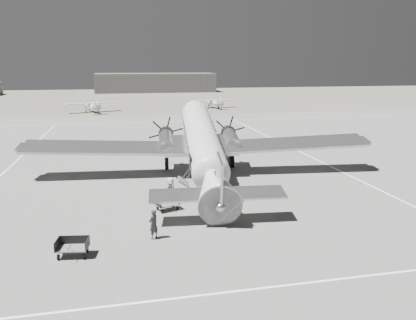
# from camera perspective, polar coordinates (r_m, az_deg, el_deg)

# --- Properties ---
(ground) EXTENTS (260.00, 260.00, 0.00)m
(ground) POSITION_cam_1_polar(r_m,az_deg,el_deg) (31.39, 2.05, -4.34)
(ground) COLOR slate
(ground) RESTS_ON ground
(taxi_line_near) EXTENTS (60.00, 0.15, 0.01)m
(taxi_line_near) POSITION_cam_1_polar(r_m,az_deg,el_deg) (19.20, 12.67, -16.64)
(taxi_line_near) COLOR white
(taxi_line_near) RESTS_ON ground
(taxi_line_right) EXTENTS (0.15, 80.00, 0.01)m
(taxi_line_right) POSITION_cam_1_polar(r_m,az_deg,el_deg) (36.12, 20.88, -2.85)
(taxi_line_right) COLOR white
(taxi_line_right) RESTS_ON ground
(taxi_line_left) EXTENTS (0.15, 60.00, 0.01)m
(taxi_line_left) POSITION_cam_1_polar(r_m,az_deg,el_deg) (41.54, -26.56, -1.36)
(taxi_line_left) COLOR white
(taxi_line_left) RESTS_ON ground
(taxi_line_horizon) EXTENTS (90.00, 0.15, 0.01)m
(taxi_line_horizon) POSITION_cam_1_polar(r_m,az_deg,el_deg) (70.05, -5.94, 5.38)
(taxi_line_horizon) COLOR white
(taxi_line_horizon) RESTS_ON ground
(grass_infield) EXTENTS (260.00, 90.00, 0.01)m
(grass_infield) POSITION_cam_1_polar(r_m,az_deg,el_deg) (124.59, -8.72, 8.71)
(grass_infield) COLOR #6A6759
(grass_infield) RESTS_ON ground
(hangar_main) EXTENTS (42.00, 14.00, 6.60)m
(hangar_main) POSITION_cam_1_polar(r_m,az_deg,el_deg) (149.65, -7.42, 10.74)
(hangar_main) COLOR #5C5C5C
(hangar_main) RESTS_ON ground
(dc3_airliner) EXTENTS (32.87, 24.38, 5.89)m
(dc3_airliner) POSITION_cam_1_polar(r_m,az_deg,el_deg) (33.52, -0.71, 2.00)
(dc3_airliner) COLOR #BABABD
(dc3_airliner) RESTS_ON ground
(light_plane_left) EXTENTS (13.05, 11.75, 2.25)m
(light_plane_left) POSITION_cam_1_polar(r_m,az_deg,el_deg) (86.63, -15.98, 7.18)
(light_plane_left) COLOR silver
(light_plane_left) RESTS_ON ground
(light_plane_right) EXTENTS (11.51, 9.97, 2.12)m
(light_plane_right) POSITION_cam_1_polar(r_m,az_deg,el_deg) (91.69, 0.82, 7.95)
(light_plane_right) COLOR silver
(light_plane_right) RESTS_ON ground
(baggage_cart_near) EXTENTS (1.77, 1.49, 0.85)m
(baggage_cart_near) POSITION_cam_1_polar(r_m,az_deg,el_deg) (27.29, -5.73, -6.19)
(baggage_cart_near) COLOR #606060
(baggage_cart_near) RESTS_ON ground
(baggage_cart_far) EXTENTS (1.79, 1.38, 0.93)m
(baggage_cart_far) POSITION_cam_1_polar(r_m,az_deg,el_deg) (22.03, -18.51, -11.61)
(baggage_cart_far) COLOR #606060
(baggage_cart_far) RESTS_ON ground
(ground_crew) EXTENTS (0.73, 0.71, 1.69)m
(ground_crew) POSITION_cam_1_polar(r_m,az_deg,el_deg) (22.96, -7.68, -8.94)
(ground_crew) COLOR #2A2A2A
(ground_crew) RESTS_ON ground
(ramp_agent) EXTENTS (0.87, 0.96, 1.59)m
(ramp_agent) POSITION_cam_1_polar(r_m,az_deg,el_deg) (28.40, -5.24, -4.60)
(ramp_agent) COLOR beige
(ramp_agent) RESTS_ON ground
(passenger) EXTENTS (0.59, 0.88, 1.77)m
(passenger) POSITION_cam_1_polar(r_m,az_deg,el_deg) (28.75, -5.26, -4.19)
(passenger) COLOR #ACACAA
(passenger) RESTS_ON ground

